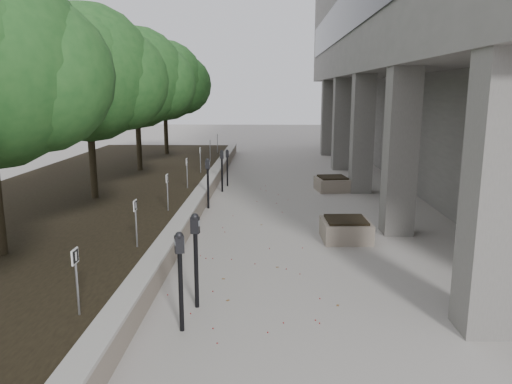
# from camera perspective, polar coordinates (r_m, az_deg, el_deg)

# --- Properties ---
(ground) EXTENTS (90.00, 90.00, 0.00)m
(ground) POSITION_cam_1_polar(r_m,az_deg,el_deg) (6.68, -1.09, -19.35)
(ground) COLOR gray
(ground) RESTS_ON ground
(retaining_wall) EXTENTS (0.39, 26.00, 0.50)m
(retaining_wall) POSITION_cam_1_polar(r_m,az_deg,el_deg) (15.20, -6.35, -0.46)
(retaining_wall) COLOR gray
(retaining_wall) RESTS_ON ground
(planting_bed) EXTENTS (7.00, 26.00, 0.40)m
(planting_bed) POSITION_cam_1_polar(r_m,az_deg,el_deg) (16.14, -19.38, -0.53)
(planting_bed) COLOR black
(planting_bed) RESTS_ON ground
(crabapple_tree_3) EXTENTS (4.60, 4.00, 5.44)m
(crabapple_tree_3) POSITION_cam_1_polar(r_m,az_deg,el_deg) (14.63, -18.96, 9.85)
(crabapple_tree_3) COLOR #1E4D1D
(crabapple_tree_3) RESTS_ON planting_bed
(crabapple_tree_4) EXTENTS (4.60, 4.00, 5.44)m
(crabapple_tree_4) POSITION_cam_1_polar(r_m,az_deg,el_deg) (19.39, -13.76, 10.46)
(crabapple_tree_4) COLOR #1E4D1D
(crabapple_tree_4) RESTS_ON planting_bed
(crabapple_tree_5) EXTENTS (4.60, 4.00, 5.44)m
(crabapple_tree_5) POSITION_cam_1_polar(r_m,az_deg,el_deg) (24.25, -10.62, 10.79)
(crabapple_tree_5) COLOR #1E4D1D
(crabapple_tree_5) RESTS_ON planting_bed
(parking_sign_2) EXTENTS (0.04, 0.22, 0.96)m
(parking_sign_2) POSITION_cam_1_polar(r_m,az_deg,el_deg) (7.22, -20.19, -9.86)
(parking_sign_2) COLOR black
(parking_sign_2) RESTS_ON planting_bed
(parking_sign_3) EXTENTS (0.04, 0.22, 0.96)m
(parking_sign_3) POSITION_cam_1_polar(r_m,az_deg,el_deg) (9.92, -13.83, -3.61)
(parking_sign_3) COLOR black
(parking_sign_3) RESTS_ON planting_bed
(parking_sign_4) EXTENTS (0.04, 0.22, 0.96)m
(parking_sign_4) POSITION_cam_1_polar(r_m,az_deg,el_deg) (12.75, -10.29, -0.06)
(parking_sign_4) COLOR black
(parking_sign_4) RESTS_ON planting_bed
(parking_sign_5) EXTENTS (0.04, 0.22, 0.96)m
(parking_sign_5) POSITION_cam_1_polar(r_m,az_deg,el_deg) (15.65, -8.05, 2.19)
(parking_sign_5) COLOR black
(parking_sign_5) RESTS_ON planting_bed
(parking_sign_6) EXTENTS (0.04, 0.22, 0.96)m
(parking_sign_6) POSITION_cam_1_polar(r_m,az_deg,el_deg) (18.58, -6.51, 3.73)
(parking_sign_6) COLOR black
(parking_sign_6) RESTS_ON planting_bed
(parking_sign_7) EXTENTS (0.04, 0.22, 0.96)m
(parking_sign_7) POSITION_cam_1_polar(r_m,az_deg,el_deg) (21.53, -5.39, 4.85)
(parking_sign_7) COLOR black
(parking_sign_7) RESTS_ON planting_bed
(parking_sign_8) EXTENTS (0.04, 0.22, 0.96)m
(parking_sign_8) POSITION_cam_1_polar(r_m,az_deg,el_deg) (24.49, -4.53, 5.70)
(parking_sign_8) COLOR black
(parking_sign_8) RESTS_ON planting_bed
(parking_meter_1) EXTENTS (0.18, 0.15, 1.51)m
(parking_meter_1) POSITION_cam_1_polar(r_m,az_deg,el_deg) (7.20, -8.80, -10.36)
(parking_meter_1) COLOR black
(parking_meter_1) RESTS_ON ground
(parking_meter_2) EXTENTS (0.17, 0.13, 1.57)m
(parking_meter_2) POSITION_cam_1_polar(r_m,az_deg,el_deg) (7.91, -7.02, -8.00)
(parking_meter_2) COLOR black
(parking_meter_2) RESTS_ON ground
(parking_meter_3) EXTENTS (0.15, 0.11, 1.51)m
(parking_meter_3) POSITION_cam_1_polar(r_m,az_deg,el_deg) (14.49, -5.63, 1.00)
(parking_meter_3) COLOR black
(parking_meter_3) RESTS_ON ground
(parking_meter_4) EXTENTS (0.15, 0.11, 1.47)m
(parking_meter_4) POSITION_cam_1_polar(r_m,az_deg,el_deg) (16.88, -3.99, 2.48)
(parking_meter_4) COLOR black
(parking_meter_4) RESTS_ON ground
(parking_meter_5) EXTENTS (0.15, 0.12, 1.36)m
(parking_meter_5) POSITION_cam_1_polar(r_m,az_deg,el_deg) (17.87, -3.37, 2.83)
(parking_meter_5) COLOR black
(parking_meter_5) RESTS_ON ground
(planter_front) EXTENTS (1.14, 1.14, 0.51)m
(planter_front) POSITION_cam_1_polar(r_m,az_deg,el_deg) (11.68, 10.44, -4.29)
(planter_front) COLOR gray
(planter_front) RESTS_ON ground
(planter_back) EXTENTS (1.24, 1.24, 0.51)m
(planter_back) POSITION_cam_1_polar(r_m,az_deg,el_deg) (17.32, 8.91, 0.99)
(planter_back) COLOR gray
(planter_back) RESTS_ON ground
(berry_scatter) EXTENTS (3.30, 14.10, 0.02)m
(berry_scatter) POSITION_cam_1_polar(r_m,az_deg,el_deg) (11.25, -0.37, -6.03)
(berry_scatter) COLOR maroon
(berry_scatter) RESTS_ON ground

